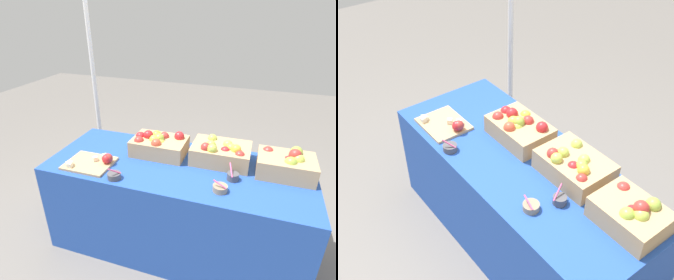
{
  "view_description": "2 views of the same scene",
  "coord_description": "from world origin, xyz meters",
  "views": [
    {
      "loc": [
        0.5,
        -1.7,
        1.8
      ],
      "look_at": [
        -0.08,
        0.03,
        0.91
      ],
      "focal_mm": 30.24,
      "sensor_mm": 36.0,
      "label": 1
    },
    {
      "loc": [
        1.56,
        -1.31,
        2.5
      ],
      "look_at": [
        -0.12,
        -0.04,
        0.83
      ],
      "focal_mm": 46.86,
      "sensor_mm": 36.0,
      "label": 2
    }
  ],
  "objects": [
    {
      "name": "apple_crate_middle",
      "position": [
        0.29,
        0.15,
        0.82
      ],
      "size": [
        0.42,
        0.3,
        0.18
      ],
      "color": "tan",
      "rests_on": "table"
    },
    {
      "name": "sample_bowl_far",
      "position": [
        -0.35,
        -0.31,
        0.76
      ],
      "size": [
        0.09,
        0.09,
        0.1
      ],
      "color": "#4C4C51",
      "rests_on": "table"
    },
    {
      "name": "ground_plane",
      "position": [
        0.0,
        0.0,
        0.0
      ],
      "size": [
        10.0,
        10.0,
        0.0
      ],
      "primitive_type": "plane",
      "color": "slate"
    },
    {
      "name": "apple_crate_right",
      "position": [
        -0.19,
        0.12,
        0.82
      ],
      "size": [
        0.41,
        0.28,
        0.18
      ],
      "color": "tan",
      "rests_on": "table"
    },
    {
      "name": "table",
      "position": [
        0.0,
        0.0,
        0.37
      ],
      "size": [
        1.9,
        0.76,
        0.74
      ],
      "primitive_type": "cube",
      "color": "#234CAD",
      "rests_on": "ground_plane"
    },
    {
      "name": "sample_bowl_mid",
      "position": [
        0.34,
        -0.22,
        0.76
      ],
      "size": [
        0.09,
        0.09,
        0.09
      ],
      "color": "gray",
      "rests_on": "table"
    },
    {
      "name": "tent_pole",
      "position": [
        -1.14,
        0.78,
        0.95
      ],
      "size": [
        0.04,
        0.04,
        1.9
      ],
      "primitive_type": "cylinder",
      "color": "white",
      "rests_on": "ground_plane"
    },
    {
      "name": "cutting_board_front",
      "position": [
        -0.57,
        -0.19,
        0.76
      ],
      "size": [
        0.33,
        0.27,
        0.09
      ],
      "color": "tan",
      "rests_on": "table"
    },
    {
      "name": "sample_bowl_near",
      "position": [
        0.4,
        -0.07,
        0.77
      ],
      "size": [
        0.08,
        0.09,
        0.11
      ],
      "color": "#4C4C51",
      "rests_on": "table"
    },
    {
      "name": "apple_crate_left",
      "position": [
        0.73,
        0.12,
        0.82
      ],
      "size": [
        0.37,
        0.28,
        0.2
      ],
      "color": "tan",
      "rests_on": "table"
    }
  ]
}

